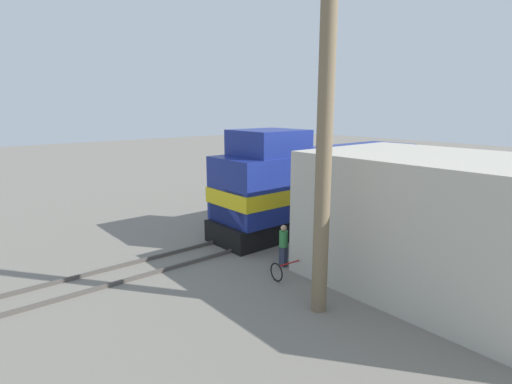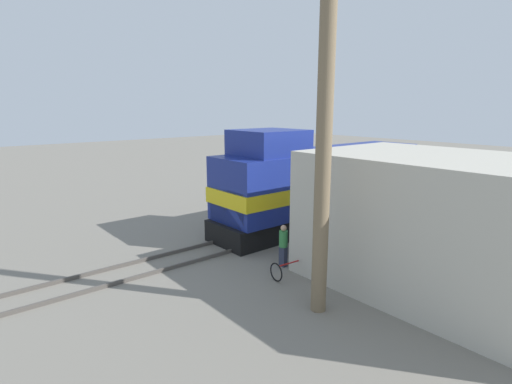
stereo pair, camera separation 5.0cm
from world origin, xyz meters
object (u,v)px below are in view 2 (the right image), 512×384
at_px(vendor_umbrella, 363,215).
at_px(billboard_sign, 361,220).
at_px(utility_pole, 325,114).
at_px(bicycle, 293,267).
at_px(person_bystander, 283,244).
at_px(locomotive, 320,184).

xyz_separation_m(vendor_umbrella, billboard_sign, (1.18, -1.79, 0.39)).
relative_size(utility_pole, vendor_umbrella, 5.75).
relative_size(utility_pole, billboard_sign, 4.03).
height_order(billboard_sign, bicycle, billboard_sign).
bearing_deg(vendor_umbrella, bicycle, -98.73).
distance_m(vendor_umbrella, billboard_sign, 2.18).
distance_m(person_bystander, bicycle, 1.13).
bearing_deg(vendor_umbrella, locomotive, 149.94).
bearing_deg(person_bystander, vendor_umbrella, 64.76).
height_order(vendor_umbrella, billboard_sign, billboard_sign).
relative_size(locomotive, bicycle, 8.09).
distance_m(vendor_umbrella, bicycle, 3.77).
xyz_separation_m(billboard_sign, bicycle, (-1.71, -1.63, -1.88)).
bearing_deg(utility_pole, locomotive, 131.40).
bearing_deg(utility_pole, person_bystander, 154.34).
bearing_deg(person_bystander, billboard_sign, 25.90).
distance_m(billboard_sign, bicycle, 3.02).
relative_size(vendor_umbrella, bicycle, 1.21).
bearing_deg(bicycle, locomotive, -51.29).
xyz_separation_m(vendor_umbrella, bicycle, (-0.52, -3.42, -1.49)).
relative_size(locomotive, utility_pole, 1.16).
relative_size(billboard_sign, person_bystander, 1.74).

